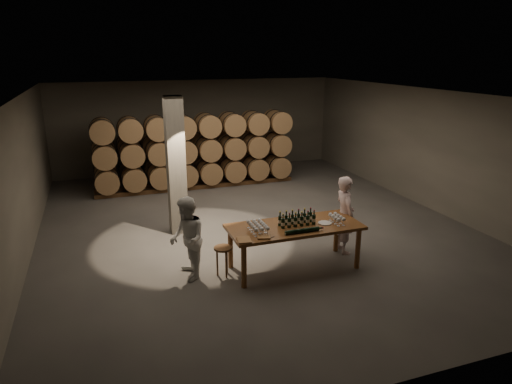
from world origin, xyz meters
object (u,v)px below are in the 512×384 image
object	(u,v)px
stool	(223,252)
person_woman	(187,239)
person_man	(345,215)
tasting_table	(295,230)
bottle_cluster	(297,220)
plate	(325,223)
notebook_near	(264,237)

from	to	relation	value
stool	person_woman	bearing A→B (deg)	168.81
stool	person_man	world-z (taller)	person_man
tasting_table	stool	size ratio (longest dim) A/B	4.41
bottle_cluster	person_man	bearing A→B (deg)	15.67
plate	person_man	size ratio (longest dim) A/B	0.16
notebook_near	person_woman	size ratio (longest dim) A/B	0.15
plate	person_woman	distance (m)	2.69
stool	bottle_cluster	bearing A→B (deg)	-5.29
tasting_table	bottle_cluster	xyz separation A→B (m)	(0.05, 0.01, 0.21)
stool	notebook_near	bearing A→B (deg)	-39.79
tasting_table	notebook_near	xyz separation A→B (m)	(-0.78, -0.38, 0.12)
tasting_table	person_woman	distance (m)	2.08
tasting_table	plate	size ratio (longest dim) A/B	9.70
bottle_cluster	person_woman	bearing A→B (deg)	172.87
plate	person_man	bearing A→B (deg)	32.83
tasting_table	bottle_cluster	distance (m)	0.22
notebook_near	person_man	xyz separation A→B (m)	(2.10, 0.74, -0.08)
stool	person_woman	world-z (taller)	person_woman
stool	person_man	bearing A→B (deg)	4.63
bottle_cluster	notebook_near	distance (m)	0.92
stool	person_man	distance (m)	2.75
plate	person_woman	xyz separation A→B (m)	(-2.66, 0.37, -0.11)
bottle_cluster	stool	xyz separation A→B (m)	(-1.46, 0.13, -0.52)
bottle_cluster	person_man	distance (m)	1.33
bottle_cluster	stool	distance (m)	1.55
notebook_near	stool	distance (m)	0.92
tasting_table	person_woman	world-z (taller)	person_woman
person_man	notebook_near	bearing A→B (deg)	113.81
stool	plate	bearing A→B (deg)	-6.74
person_woman	bottle_cluster	bearing A→B (deg)	82.80
tasting_table	stool	world-z (taller)	tasting_table
bottle_cluster	notebook_near	xyz separation A→B (m)	(-0.83, -0.39, -0.09)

